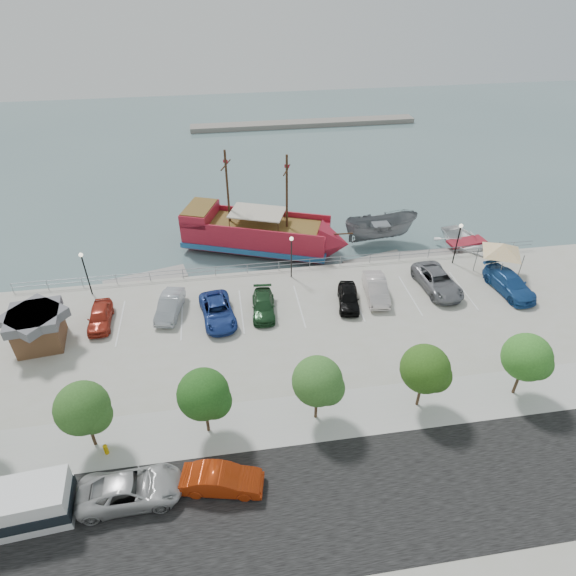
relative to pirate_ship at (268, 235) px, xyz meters
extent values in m
plane|color=slate|center=(1.36, -13.22, -1.85)|extent=(160.00, 160.00, 0.00)
cube|color=black|center=(1.36, -29.22, -0.84)|extent=(100.00, 8.00, 0.04)
cube|color=#B0AFAD|center=(1.36, -23.22, -0.83)|extent=(100.00, 4.00, 0.05)
cylinder|color=gray|center=(1.36, -5.42, 0.10)|extent=(50.00, 0.06, 0.06)
cylinder|color=gray|center=(1.36, -5.42, -0.30)|extent=(50.00, 0.06, 0.06)
cube|color=gray|center=(11.36, 41.78, -1.45)|extent=(40.00, 3.00, 0.80)
cube|color=#A4182B|center=(-1.18, 0.45, -0.09)|extent=(15.53, 9.60, 2.41)
cube|color=#215A92|center=(-1.18, 0.45, -0.88)|extent=(15.89, 9.96, 0.56)
cone|color=#A4182B|center=(6.46, -2.44, -0.09)|extent=(4.36, 5.22, 4.46)
cube|color=#A4182B|center=(-6.82, 2.58, 1.77)|extent=(4.25, 5.33, 1.30)
cube|color=brown|center=(-6.82, 2.58, 2.47)|extent=(3.94, 4.91, 0.11)
cube|color=brown|center=(-0.75, 0.28, 1.17)|extent=(12.73, 8.09, 0.14)
cube|color=#A4182B|center=(-0.39, 2.53, 1.45)|extent=(13.95, 5.43, 0.65)
cube|color=#A4182B|center=(-1.97, -1.64, 1.45)|extent=(13.95, 5.43, 0.65)
cylinder|color=#382111|center=(1.86, -0.70, 4.93)|extent=(0.29, 0.29, 7.61)
cylinder|color=#382111|center=(-3.79, 1.43, 4.93)|extent=(0.29, 0.29, 7.61)
cylinder|color=#382111|center=(1.86, -0.70, 7.25)|extent=(1.11, 2.65, 0.13)
cylinder|color=#382111|center=(-3.79, 1.43, 7.25)|extent=(1.11, 2.65, 0.13)
cube|color=beige|center=(-1.01, 0.38, 2.51)|extent=(6.28, 5.21, 0.11)
cylinder|color=#382111|center=(7.06, -2.67, 1.03)|extent=(2.21, 0.96, 0.55)
imported|color=slate|center=(12.04, -0.13, -0.32)|extent=(7.96, 3.10, 3.06)
imported|color=white|center=(20.50, -3.21, -1.14)|extent=(5.95, 7.57, 1.42)
cube|color=#98948F|center=(-12.34, -4.02, -1.63)|extent=(8.06, 4.00, 0.44)
cube|color=gray|center=(10.35, -4.02, -1.67)|extent=(6.62, 3.21, 0.36)
cube|color=gray|center=(16.57, -4.02, -1.65)|extent=(7.13, 2.28, 0.40)
cube|color=brown|center=(-19.24, -12.93, 0.34)|extent=(3.61, 3.61, 2.39)
cube|color=#59595F|center=(-19.24, -12.93, 1.81)|extent=(4.09, 4.09, 0.76)
cylinder|color=slate|center=(18.76, -8.28, 0.34)|extent=(0.10, 0.10, 2.38)
cylinder|color=slate|center=(21.40, -7.33, 0.34)|extent=(0.10, 0.10, 2.38)
cylinder|color=slate|center=(19.71, -10.93, 0.34)|extent=(0.10, 0.10, 2.38)
cylinder|color=slate|center=(22.36, -9.98, 0.34)|extent=(0.10, 0.10, 2.38)
pyramid|color=white|center=(20.56, -9.13, 2.45)|extent=(5.82, 5.82, 0.97)
imported|color=#A6A6A6|center=(-10.94, -27.23, -0.06)|extent=(5.78, 2.79, 1.59)
imported|color=#AC2E0C|center=(-5.90, -27.40, -0.08)|extent=(4.90, 2.53, 1.54)
cube|color=silver|center=(-17.40, -27.72, 0.39)|extent=(7.11, 2.92, 2.48)
cube|color=black|center=(-17.40, -27.72, 0.24)|extent=(7.21, 3.03, 0.79)
cylinder|color=#E4AB06|center=(-12.82, -24.02, -0.52)|extent=(0.26, 0.26, 0.65)
sphere|color=#E4AB06|center=(-12.82, -24.02, -0.17)|extent=(0.28, 0.28, 0.28)
cylinder|color=black|center=(-16.64, -6.72, 1.15)|extent=(0.12, 0.12, 4.00)
sphere|color=#FFF2CC|center=(-16.64, -6.72, 3.25)|extent=(0.36, 0.36, 0.36)
cylinder|color=black|center=(1.36, -6.72, 1.15)|extent=(0.12, 0.12, 4.00)
sphere|color=#FFF2CC|center=(1.36, -6.72, 3.25)|extent=(0.36, 0.36, 0.36)
cylinder|color=black|center=(17.36, -6.72, 1.15)|extent=(0.12, 0.12, 4.00)
sphere|color=#FFF2CC|center=(17.36, -6.72, 3.25)|extent=(0.36, 0.36, 0.36)
cylinder|color=#473321|center=(-13.64, -23.22, 0.25)|extent=(0.20, 0.20, 2.20)
sphere|color=#29501D|center=(-13.64, -23.22, 2.55)|extent=(3.20, 3.20, 3.20)
sphere|color=#29501D|center=(-13.04, -23.52, 2.15)|extent=(2.20, 2.20, 2.20)
cylinder|color=#473321|center=(-6.64, -23.22, 0.25)|extent=(0.20, 0.20, 2.20)
sphere|color=#1D4816|center=(-6.64, -23.22, 2.55)|extent=(3.20, 3.20, 3.20)
sphere|color=#1D4816|center=(-6.04, -23.52, 2.15)|extent=(2.20, 2.20, 2.20)
cylinder|color=#473321|center=(0.36, -23.22, 0.25)|extent=(0.20, 0.20, 2.20)
sphere|color=#305C23|center=(0.36, -23.22, 2.55)|extent=(3.20, 3.20, 3.20)
sphere|color=#305C23|center=(0.96, -23.52, 2.15)|extent=(2.20, 2.20, 2.20)
cylinder|color=#473321|center=(7.36, -23.22, 0.25)|extent=(0.20, 0.20, 2.20)
sphere|color=#284E15|center=(7.36, -23.22, 2.55)|extent=(3.20, 3.20, 3.20)
sphere|color=#284E15|center=(7.96, -23.52, 2.15)|extent=(2.20, 2.20, 2.20)
cylinder|color=#473321|center=(14.36, -23.22, 0.25)|extent=(0.20, 0.20, 2.20)
sphere|color=#2F6C22|center=(14.36, -23.22, 2.55)|extent=(3.20, 3.20, 3.20)
sphere|color=#2F6C22|center=(14.96, -23.52, 2.15)|extent=(2.20, 2.20, 2.20)
imported|color=#A32B1B|center=(-15.14, -11.09, -0.11)|extent=(1.87, 4.38, 1.48)
imported|color=#9BA0A9|center=(-9.57, -10.53, -0.08)|extent=(2.52, 4.88, 1.53)
imported|color=navy|center=(-5.62, -11.92, -0.09)|extent=(3.27, 5.79, 1.53)
imported|color=#1A3F20|center=(-1.79, -11.58, -0.18)|extent=(2.23, 4.74, 1.34)
imported|color=black|center=(5.55, -11.64, -0.12)|extent=(2.48, 4.55, 1.47)
imported|color=beige|center=(8.24, -10.87, -0.03)|extent=(2.28, 5.12, 1.63)
imported|color=slate|center=(14.04, -10.60, -0.02)|extent=(3.27, 6.20, 1.66)
imported|color=#1C4A8C|center=(20.24, -11.91, -0.02)|extent=(3.05, 5.98, 1.66)
camera|label=1|loc=(-4.59, -43.55, 24.56)|focal=30.00mm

